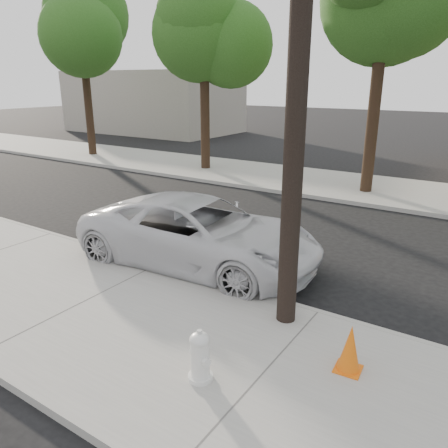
% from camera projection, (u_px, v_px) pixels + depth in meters
% --- Properties ---
extents(ground, '(120.00, 120.00, 0.00)m').
position_uv_depth(ground, '(209.00, 243.00, 12.01)').
color(ground, black).
rests_on(ground, ground).
extents(near_sidewalk, '(90.00, 4.40, 0.15)m').
position_uv_depth(near_sidewalk, '(84.00, 305.00, 8.57)').
color(near_sidewalk, gray).
rests_on(near_sidewalk, ground).
extents(far_sidewalk, '(90.00, 5.00, 0.15)m').
position_uv_depth(far_sidewalk, '(323.00, 183.00, 18.73)').
color(far_sidewalk, gray).
rests_on(far_sidewalk, ground).
extents(curb_near, '(90.00, 0.12, 0.16)m').
position_uv_depth(curb_near, '(158.00, 267.00, 10.32)').
color(curb_near, '#9E9B93').
rests_on(curb_near, ground).
extents(building_far, '(14.00, 8.00, 5.00)m').
position_uv_depth(building_far, '(153.00, 102.00, 37.52)').
color(building_far, gray).
rests_on(building_far, ground).
extents(utility_pole, '(1.40, 0.34, 9.00)m').
position_uv_depth(utility_pole, '(299.00, 51.00, 6.51)').
color(utility_pole, black).
rests_on(utility_pole, near_sidewalk).
extents(tree_a, '(4.65, 4.50, 9.00)m').
position_uv_depth(tree_a, '(82.00, 36.00, 23.38)').
color(tree_a, black).
rests_on(tree_a, far_sidewalk).
extents(tree_b, '(4.34, 4.20, 8.45)m').
position_uv_depth(tree_b, '(205.00, 36.00, 19.50)').
color(tree_b, black).
rests_on(tree_b, far_sidewalk).
extents(police_cruiser, '(6.07, 3.15, 1.64)m').
position_uv_depth(police_cruiser, '(199.00, 233.00, 10.40)').
color(police_cruiser, silver).
rests_on(police_cruiser, ground).
extents(fire_hydrant, '(0.41, 0.37, 0.76)m').
position_uv_depth(fire_hydrant, '(200.00, 357.00, 6.23)').
color(fire_hydrant, silver).
rests_on(fire_hydrant, near_sidewalk).
extents(traffic_cone, '(0.41, 0.41, 0.75)m').
position_uv_depth(traffic_cone, '(350.00, 349.00, 6.43)').
color(traffic_cone, orange).
rests_on(traffic_cone, near_sidewalk).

